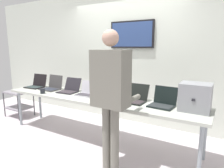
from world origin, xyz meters
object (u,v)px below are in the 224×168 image
laptop_station_2 (69,89)px  storage_cart (19,100)px  laptop_station_4 (109,94)px  laptop_station_5 (134,98)px  person (111,89)px  laptop_station_3 (87,92)px  coffee_mug (43,91)px  laptop_station_6 (163,102)px  workbench (95,100)px  equipment_box (195,97)px  laptop_station_1 (52,86)px  laptop_station_0 (36,84)px

laptop_station_2 → storage_cart: 1.61m
laptop_station_2 → laptop_station_4: laptop_station_4 is taller
laptop_station_2 → laptop_station_5: (1.32, 0.01, 0.00)m
person → storage_cart: person is taller
laptop_station_3 → laptop_station_5: 0.88m
storage_cart → laptop_station_2: bearing=0.2°
coffee_mug → laptop_station_6: bearing=8.8°
workbench → coffee_mug: coffee_mug is taller
coffee_mug → laptop_station_3: bearing=22.2°
equipment_box → laptop_station_3: bearing=-179.2°
equipment_box → laptop_station_5: bearing=179.4°
laptop_station_5 → laptop_station_1: bearing=-179.6°
laptop_station_3 → person: (0.89, -0.69, 0.28)m
laptop_station_6 → coffee_mug: bearing=-171.2°
laptop_station_3 → coffee_mug: size_ratio=4.01×
laptop_station_5 → laptop_station_6: bearing=-2.8°
laptop_station_2 → coffee_mug: size_ratio=4.27×
laptop_station_0 → person: person is taller
laptop_station_5 → laptop_station_6: 0.46m
workbench → laptop_station_4: size_ratio=10.34×
laptop_station_0 → laptop_station_6: (2.68, 0.00, 0.00)m
person → coffee_mug: bearing=167.4°
equipment_box → laptop_station_4: 1.33m
laptop_station_6 → coffee_mug: size_ratio=4.14×
person → laptop_station_5: bearing=91.0°
workbench → laptop_station_0: size_ratio=9.54×
laptop_station_4 → person: (0.46, -0.71, 0.28)m
laptop_station_2 → laptop_station_5: laptop_station_5 is taller
laptop_station_4 → storage_cart: laptop_station_4 is taller
laptop_station_3 → storage_cart: laptop_station_3 is taller
laptop_station_5 → workbench: bearing=-171.4°
laptop_station_0 → coffee_mug: bearing=-29.9°
workbench → storage_cart: size_ratio=6.10×
equipment_box → laptop_station_0: 3.10m
person → laptop_station_0: bearing=162.6°
workbench → laptop_station_6: 1.13m
equipment_box → laptop_station_3: 1.76m
equipment_box → laptop_station_2: bearing=180.0°
laptop_station_6 → person: bearing=-122.5°
laptop_station_1 → coffee_mug: 0.36m
laptop_station_1 → workbench: bearing=-4.5°
laptop_station_3 → coffee_mug: 0.84m
workbench → laptop_station_1: bearing=175.5°
workbench → laptop_station_1: size_ratio=9.57×
person → storage_cart: bearing=166.2°
equipment_box → laptop_station_3: (-1.76, -0.02, -0.13)m
laptop_station_1 → person: (1.78, -0.71, 0.27)m
laptop_station_1 → laptop_station_3: (0.89, -0.02, -0.01)m
laptop_station_2 → laptop_station_5: 1.32m
laptop_station_0 → laptop_station_2: laptop_station_0 is taller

